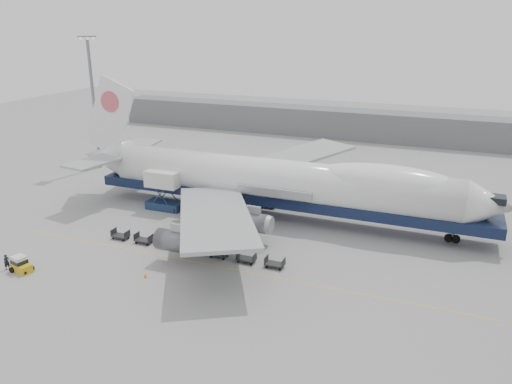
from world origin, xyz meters
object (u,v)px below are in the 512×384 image
at_px(catering_truck, 164,188).
at_px(baggage_tug, 21,265).
at_px(ground_worker, 7,262).
at_px(airliner, 280,181).

bearing_deg(catering_truck, baggage_tug, -101.61).
bearing_deg(ground_worker, baggage_tug, -60.12).
bearing_deg(baggage_tug, ground_worker, -160.12).
distance_m(baggage_tug, ground_worker, 1.91).
bearing_deg(airliner, baggage_tug, -129.11).
xyz_separation_m(airliner, ground_worker, (-24.43, -27.95, -4.67)).
bearing_deg(catering_truck, airliner, 10.34).
relative_size(baggage_tug, ground_worker, 1.48).
distance_m(airliner, catering_truck, 18.33).
height_order(catering_truck, baggage_tug, catering_truck).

